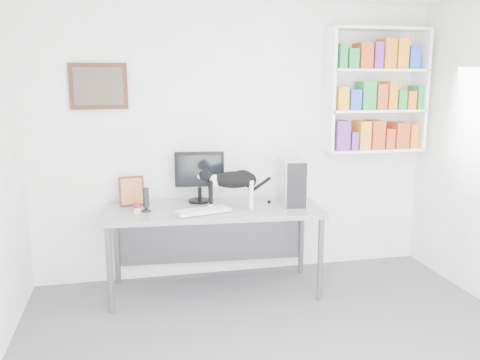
# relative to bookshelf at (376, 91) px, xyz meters

# --- Properties ---
(room) EXTENTS (4.01, 4.01, 2.70)m
(room) POSITION_rel_bookshelf_xyz_m (-1.40, -1.85, -0.50)
(room) COLOR #58585D
(room) RESTS_ON ground
(bookshelf) EXTENTS (1.03, 0.28, 1.24)m
(bookshelf) POSITION_rel_bookshelf_xyz_m (0.00, 0.00, 0.00)
(bookshelf) COLOR white
(bookshelf) RESTS_ON room
(wall_art) EXTENTS (0.52, 0.04, 0.42)m
(wall_art) POSITION_rel_bookshelf_xyz_m (-2.70, 0.12, 0.05)
(wall_art) COLOR #482417
(wall_art) RESTS_ON room
(desk) EXTENTS (1.99, 0.90, 0.81)m
(desk) POSITION_rel_bookshelf_xyz_m (-1.71, -0.33, -1.44)
(desk) COLOR gray
(desk) RESTS_ON room
(monitor) EXTENTS (0.49, 0.28, 0.49)m
(monitor) POSITION_rel_bookshelf_xyz_m (-1.81, -0.07, -0.79)
(monitor) COLOR black
(monitor) RESTS_ON desk
(keyboard) EXTENTS (0.51, 0.30, 0.04)m
(keyboard) POSITION_rel_bookshelf_xyz_m (-1.84, -0.49, -1.02)
(keyboard) COLOR beige
(keyboard) RESTS_ON desk
(pc_tower) EXTENTS (0.23, 0.45, 0.43)m
(pc_tower) POSITION_rel_bookshelf_xyz_m (-0.98, -0.33, -0.83)
(pc_tower) COLOR silver
(pc_tower) RESTS_ON desk
(speaker) EXTENTS (0.10, 0.10, 0.23)m
(speaker) POSITION_rel_bookshelf_xyz_m (-2.33, -0.33, -0.93)
(speaker) COLOR black
(speaker) RESTS_ON desk
(leaning_print) EXTENTS (0.24, 0.12, 0.28)m
(leaning_print) POSITION_rel_bookshelf_xyz_m (-2.45, -0.08, -0.90)
(leaning_print) COLOR #482417
(leaning_print) RESTS_ON desk
(soup_can) EXTENTS (0.07, 0.07, 0.09)m
(soup_can) POSITION_rel_bookshelf_xyz_m (-2.41, -0.36, -1.00)
(soup_can) COLOR #A20D21
(soup_can) RESTS_ON desk
(cat) EXTENTS (0.61, 0.23, 0.36)m
(cat) POSITION_rel_bookshelf_xyz_m (-1.56, -0.41, -0.86)
(cat) COLOR black
(cat) RESTS_ON desk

